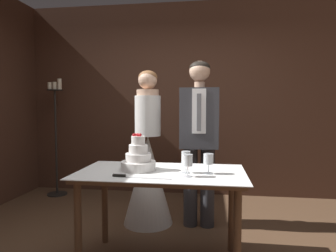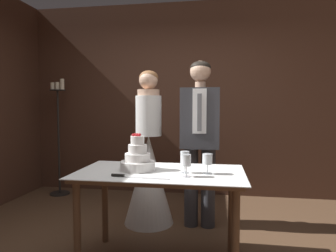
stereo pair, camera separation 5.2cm
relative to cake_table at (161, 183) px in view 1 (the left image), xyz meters
name	(u,v)px [view 1 (the left image)]	position (x,y,z in m)	size (l,w,h in m)	color
wall_back	(178,99)	(-0.08, 2.06, 0.73)	(4.71, 0.12, 2.79)	#472B1E
cake_table	(161,183)	(0.00, 0.00, 0.00)	(1.35, 0.76, 0.76)	brown
tiered_cake	(138,159)	(-0.19, 0.02, 0.19)	(0.29, 0.29, 0.31)	white
cake_knife	(130,176)	(-0.19, -0.24, 0.10)	(0.45, 0.05, 0.02)	silver
wine_glass_near	(208,160)	(0.38, -0.03, 0.20)	(0.08, 0.08, 0.16)	silver
wine_glass_middle	(186,158)	(0.20, -0.03, 0.21)	(0.07, 0.07, 0.17)	silver
wine_glass_far	(188,161)	(0.23, -0.16, 0.21)	(0.07, 0.07, 0.17)	silver
bride	(148,168)	(-0.28, 0.81, -0.05)	(0.54, 0.54, 1.68)	white
groom	(199,133)	(0.28, 0.81, 0.33)	(0.40, 0.25, 1.76)	#38383D
candle_stand	(56,137)	(-1.82, 1.67, 0.17)	(0.28, 0.28, 1.69)	black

